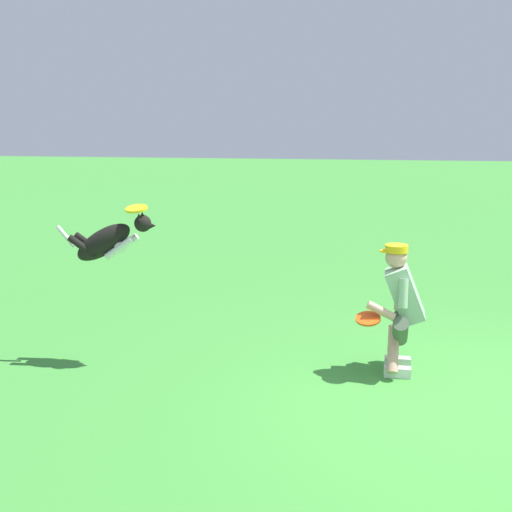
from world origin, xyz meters
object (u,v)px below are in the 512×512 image
Objects in this scene: person at (401,305)px; frisbee_flying at (136,209)px; dog at (108,241)px; frisbee_held at (368,319)px.

person is 2.77m from frisbee_flying.
frisbee_held is at bearing -1.67° from dog.
dog reaches higher than frisbee_held.
frisbee_held is at bearing 177.79° from frisbee_flying.
frisbee_held is at bearing 38.35° from person.
dog is (2.91, 0.13, 0.58)m from person.
frisbee_flying is 0.91× the size of frisbee_held.
dog is 4.35× the size of frisbee_held.
person is 2.97m from dog.
frisbee_flying is at bearing -2.21° from frisbee_held.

